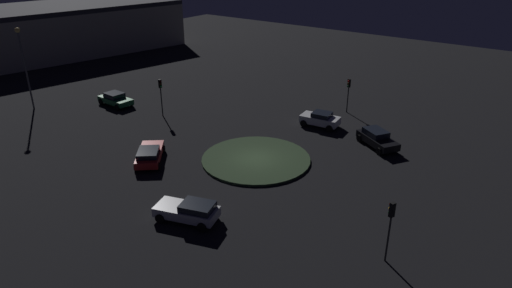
% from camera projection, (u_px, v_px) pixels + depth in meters
% --- Properties ---
extents(ground_plane, '(116.09, 116.09, 0.00)m').
position_uv_depth(ground_plane, '(256.00, 160.00, 38.71)').
color(ground_plane, black).
extents(roundabout_island, '(9.23, 9.23, 0.19)m').
position_uv_depth(roundabout_island, '(256.00, 159.00, 38.67)').
color(roundabout_island, '#2D4228').
rests_on(roundabout_island, ground_plane).
extents(car_white, '(2.40, 3.99, 1.50)m').
position_uv_depth(car_white, '(320.00, 119.00, 45.32)').
color(car_white, white).
rests_on(car_white, ground_plane).
extents(car_silver, '(3.03, 4.56, 1.42)m').
position_uv_depth(car_silver, '(189.00, 211.00, 30.15)').
color(car_silver, silver).
rests_on(car_silver, ground_plane).
extents(car_black, '(3.77, 4.57, 1.51)m').
position_uv_depth(car_black, '(377.00, 138.00, 40.95)').
color(car_black, black).
rests_on(car_black, ground_plane).
extents(car_red, '(4.68, 4.37, 1.31)m').
position_uv_depth(car_red, '(150.00, 154.00, 38.16)').
color(car_red, red).
rests_on(car_red, ground_plane).
extents(car_green, '(2.20, 4.31, 1.45)m').
position_uv_depth(car_green, '(115.00, 99.00, 51.08)').
color(car_green, '#1E7238').
rests_on(car_green, ground_plane).
extents(traffic_light_northeast, '(0.36, 0.39, 3.95)m').
position_uv_depth(traffic_light_northeast, '(390.00, 220.00, 25.52)').
color(traffic_light_northeast, '#2D2D2D').
rests_on(traffic_light_northeast, ground_plane).
extents(traffic_light_south, '(0.33, 0.38, 4.00)m').
position_uv_depth(traffic_light_south, '(161.00, 90.00, 47.13)').
color(traffic_light_south, '#2D2D2D').
rests_on(traffic_light_south, ground_plane).
extents(traffic_light_west, '(0.36, 0.31, 3.71)m').
position_uv_depth(traffic_light_west, '(348.00, 89.00, 48.25)').
color(traffic_light_west, '#2D2D2D').
rests_on(traffic_light_west, ground_plane).
extents(streetlamp_south, '(0.54, 0.54, 8.84)m').
position_uv_depth(streetlamp_south, '(23.00, 57.00, 48.00)').
color(streetlamp_south, '#4C4C51').
rests_on(streetlamp_south, ground_plane).
extents(store_building, '(39.22, 22.46, 7.55)m').
position_uv_depth(store_building, '(61.00, 29.00, 73.53)').
color(store_building, '#ADA893').
rests_on(store_building, ground_plane).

